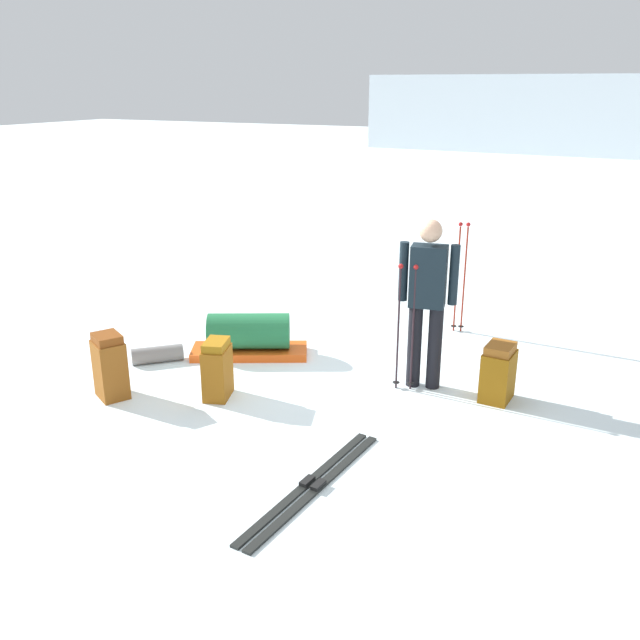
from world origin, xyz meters
The scene contains 11 objects.
ground_plane centered at (0.00, 0.00, 0.00)m, with size 80.00×80.00×0.00m, color white.
distant_snow_ridge centered at (-1.68, 27.21, 1.62)m, with size 15.88×5.00×3.24m, color white.
skier_standing centered at (0.94, 0.44, 0.95)m, with size 0.56×0.28×1.70m.
ski_pair_near centered at (0.76, -1.68, 0.01)m, with size 0.35×1.79×0.05m.
backpack_large_dark centered at (-0.77, -0.67, 0.29)m, with size 0.32×0.40×0.58m.
backpack_bright centered at (-1.70, -1.13, 0.32)m, with size 0.40×0.38×0.65m.
backpack_small_spare centered at (1.68, 0.46, 0.28)m, with size 0.29×0.37×0.57m.
ski_poles_planted_near centered at (0.78, 0.30, 0.71)m, with size 0.21×0.11×1.29m.
ski_poles_planted_far centered at (0.82, 2.18, 0.75)m, with size 0.15×0.10×1.36m.
gear_sled centered at (-1.06, 0.37, 0.22)m, with size 1.35×0.98×0.49m.
sleeping_mat_rolled centered at (-1.87, -0.24, 0.09)m, with size 0.18×0.18×0.55m, color gray.
Camera 1 is at (2.76, -5.65, 2.90)m, focal length 38.15 mm.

